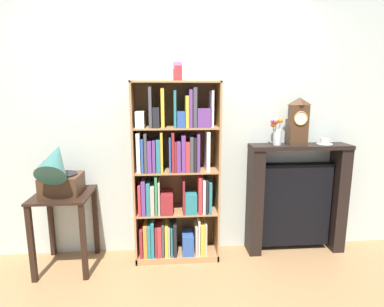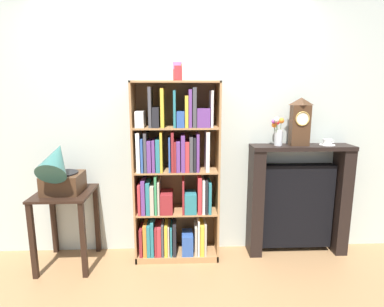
% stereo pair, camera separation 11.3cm
% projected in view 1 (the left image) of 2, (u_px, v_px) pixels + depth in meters
% --- Properties ---
extents(ground_plane, '(7.65, 6.40, 0.02)m').
position_uv_depth(ground_plane, '(178.00, 264.00, 3.02)').
color(ground_plane, '#997047').
extents(wall_back, '(4.65, 0.08, 2.60)m').
position_uv_depth(wall_back, '(185.00, 126.00, 3.11)').
color(wall_back, beige).
rests_on(wall_back, ground).
extents(bookshelf, '(0.81, 0.32, 1.73)m').
position_uv_depth(bookshelf, '(174.00, 181.00, 2.99)').
color(bookshelf, '#A87A4C').
rests_on(bookshelf, ground).
extents(cup_stack, '(0.08, 0.08, 0.16)m').
position_uv_depth(cup_stack, '(178.00, 72.00, 2.79)').
color(cup_stack, red).
rests_on(cup_stack, bookshelf).
extents(side_table_left, '(0.50, 0.53, 0.72)m').
position_uv_depth(side_table_left, '(65.00, 213.00, 2.87)').
color(side_table_left, black).
rests_on(side_table_left, ground).
extents(gramophone, '(0.33, 0.50, 0.54)m').
position_uv_depth(gramophone, '(58.00, 172.00, 2.72)').
color(gramophone, '#472D1C').
rests_on(gramophone, side_table_left).
extents(fireplace_mantel, '(1.00, 0.26, 1.12)m').
position_uv_depth(fireplace_mantel, '(296.00, 199.00, 3.20)').
color(fireplace_mantel, black).
rests_on(fireplace_mantel, ground).
extents(mantel_clock, '(0.18, 0.11, 0.46)m').
position_uv_depth(mantel_clock, '(298.00, 121.00, 3.02)').
color(mantel_clock, '#472D1C').
rests_on(mantel_clock, fireplace_mantel).
extents(flower_vase, '(0.12, 0.14, 0.28)m').
position_uv_depth(flower_vase, '(277.00, 131.00, 3.01)').
color(flower_vase, silver).
rests_on(flower_vase, fireplace_mantel).
extents(teacup_with_saucer, '(0.15, 0.15, 0.06)m').
position_uv_depth(teacup_with_saucer, '(325.00, 142.00, 3.08)').
color(teacup_with_saucer, white).
rests_on(teacup_with_saucer, fireplace_mantel).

